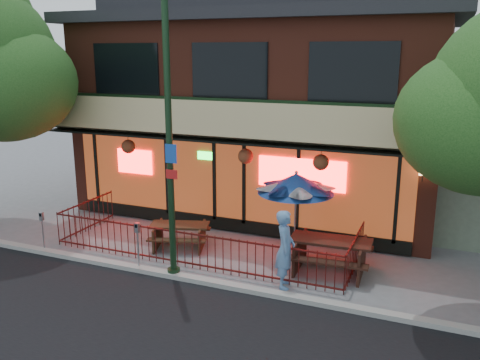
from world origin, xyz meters
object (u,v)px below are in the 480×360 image
object	(u,v)px
picnic_table_left	(180,232)
pedestrian	(285,249)
parking_meter_near	(138,238)
parking_meter_far	(42,225)
patio_umbrella	(296,183)
street_light	(170,154)
picnic_table_right	(330,250)

from	to	relation	value
picnic_table_left	pedestrian	xyz separation A→B (m)	(3.58, -1.27, 0.49)
parking_meter_near	parking_meter_far	bearing A→B (deg)	180.00
patio_umbrella	parking_meter_far	world-z (taller)	patio_umbrella
picnic_table_left	pedestrian	size ratio (longest dim) A/B	1.03
street_light	picnic_table_left	bearing A→B (deg)	114.33
picnic_table_right	parking_meter_near	size ratio (longest dim) A/B	1.67
parking_meter_near	patio_umbrella	bearing A→B (deg)	36.91
parking_meter_near	street_light	bearing A→B (deg)	-0.15
picnic_table_left	parking_meter_near	bearing A→B (deg)	-97.65
parking_meter_far	pedestrian	bearing A→B (deg)	4.10
street_light	pedestrian	world-z (taller)	street_light
street_light	picnic_table_left	distance (m)	3.31
picnic_table_left	patio_umbrella	world-z (taller)	patio_umbrella
parking_meter_near	pedestrian	bearing A→B (deg)	7.47
picnic_table_right	pedestrian	bearing A→B (deg)	-122.64
pedestrian	parking_meter_far	xyz separation A→B (m)	(-6.98, -0.50, -0.16)
patio_umbrella	pedestrian	xyz separation A→B (m)	(0.37, -2.09, -1.08)
picnic_table_right	parking_meter_near	bearing A→B (deg)	-158.96
street_light	parking_meter_far	distance (m)	4.81
pedestrian	parking_meter_near	bearing A→B (deg)	83.77
street_light	picnic_table_right	size ratio (longest dim) A/B	3.28
picnic_table_left	picnic_table_right	xyz separation A→B (m)	(4.40, 0.01, 0.11)
street_light	parking_meter_far	size ratio (longest dim) A/B	5.93
picnic_table_left	pedestrian	bearing A→B (deg)	-19.57
picnic_table_left	patio_umbrella	xyz separation A→B (m)	(3.21, 0.82, 1.58)
picnic_table_right	parking_meter_near	world-z (taller)	parking_meter_near
picnic_table_right	pedestrian	size ratio (longest dim) A/B	1.11
picnic_table_left	parking_meter_far	size ratio (longest dim) A/B	1.68
patio_umbrella	pedestrian	bearing A→B (deg)	-79.99
pedestrian	parking_meter_far	bearing A→B (deg)	80.40
patio_umbrella	parking_meter_near	bearing A→B (deg)	-143.09
parking_meter_near	picnic_table_right	bearing A→B (deg)	21.04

